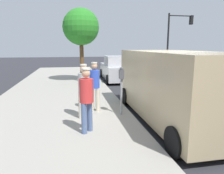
{
  "coord_description": "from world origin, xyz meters",
  "views": [
    {
      "loc": [
        2.85,
        6.21,
        2.3
      ],
      "look_at": [
        1.65,
        -0.09,
        1.05
      ],
      "focal_mm": 33.8,
      "sensor_mm": 36.0,
      "label": 1
    }
  ],
  "objects": [
    {
      "name": "sidewalk_slab",
      "position": [
        3.5,
        0.0,
        0.07
      ],
      "size": [
        5.0,
        32.0,
        0.15
      ],
      "primitive_type": "cube",
      "color": "#9E998E",
      "rests_on": "ground"
    },
    {
      "name": "street_tree",
      "position": [
        2.24,
        -6.84,
        3.39
      ],
      "size": [
        2.16,
        2.16,
        4.35
      ],
      "color": "brown",
      "rests_on": "sidewalk_slab"
    },
    {
      "name": "parked_sedan_behind",
      "position": [
        -0.18,
        -7.73,
        0.75
      ],
      "size": [
        2.04,
        4.45,
        1.65
      ],
      "color": "#BCBCC1",
      "rests_on": "ground"
    },
    {
      "name": "parked_van",
      "position": [
        -0.15,
        0.39,
        1.15
      ],
      "size": [
        2.13,
        5.21,
        2.15
      ],
      "color": "tan",
      "rests_on": "ground"
    },
    {
      "name": "pedestrian_in_red",
      "position": [
        2.53,
        1.13,
        1.08
      ],
      "size": [
        0.34,
        0.34,
        1.63
      ],
      "color": "#4C608C",
      "rests_on": "sidewalk_slab"
    },
    {
      "name": "traffic_light_corner",
      "position": [
        -6.74,
        -12.27,
        3.52
      ],
      "size": [
        2.48,
        0.42,
        5.2
      ],
      "color": "black",
      "rests_on": "ground"
    },
    {
      "name": "pedestrian_in_gray",
      "position": [
        2.52,
        0.04,
        1.08
      ],
      "size": [
        0.36,
        0.34,
        1.63
      ],
      "color": "beige",
      "rests_on": "sidewalk_slab"
    },
    {
      "name": "parking_meter_near",
      "position": [
        1.35,
        -0.09,
        1.18
      ],
      "size": [
        0.14,
        0.18,
        1.52
      ],
      "color": "gray",
      "rests_on": "sidewalk_slab"
    },
    {
      "name": "pedestrian_in_blue",
      "position": [
        2.14,
        -0.65,
        1.08
      ],
      "size": [
        0.34,
        0.34,
        1.63
      ],
      "color": "beige",
      "rests_on": "sidewalk_slab"
    },
    {
      "name": "ground_plane",
      "position": [
        0.0,
        0.0,
        0.0
      ],
      "size": [
        80.0,
        80.0,
        0.0
      ],
      "primitive_type": "plane",
      "color": "#2D2D33"
    }
  ]
}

